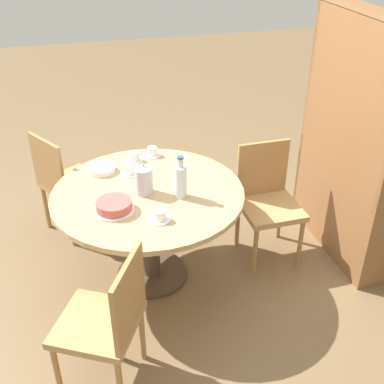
# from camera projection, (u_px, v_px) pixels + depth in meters

# --- Properties ---
(ground_plane) EXTENTS (14.00, 14.00, 0.00)m
(ground_plane) POSITION_uv_depth(u_px,v_px,m) (152.00, 275.00, 3.56)
(ground_plane) COLOR brown
(dining_table) EXTENTS (1.28, 1.28, 0.72)m
(dining_table) POSITION_uv_depth(u_px,v_px,m) (149.00, 208.00, 3.25)
(dining_table) COLOR #473828
(dining_table) RESTS_ON ground_plane
(chair_a) EXTENTS (0.43, 0.43, 0.88)m
(chair_a) POSITION_uv_depth(u_px,v_px,m) (268.00, 199.00, 3.58)
(chair_a) COLOR #A87A47
(chair_a) RESTS_ON ground_plane
(chair_b) EXTENTS (0.58, 0.58, 0.88)m
(chair_b) POSITION_uv_depth(u_px,v_px,m) (66.00, 181.00, 3.81)
(chair_b) COLOR #A87A47
(chair_b) RESTS_ON ground_plane
(chair_c) EXTENTS (0.57, 0.57, 0.88)m
(chair_c) POSITION_uv_depth(u_px,v_px,m) (107.00, 320.00, 2.55)
(chair_c) COLOR #A87A47
(chair_c) RESTS_ON ground_plane
(bookshelf) EXTENTS (1.09, 0.28, 1.77)m
(bookshelf) POSITION_uv_depth(u_px,v_px,m) (352.00, 147.00, 3.45)
(bookshelf) COLOR brown
(bookshelf) RESTS_ON ground_plane
(coffee_pot) EXTENTS (0.12, 0.12, 0.22)m
(coffee_pot) POSITION_uv_depth(u_px,v_px,m) (144.00, 180.00, 3.12)
(coffee_pot) COLOR silver
(coffee_pot) RESTS_ON dining_table
(water_bottle) EXTENTS (0.08, 0.08, 0.29)m
(water_bottle) POSITION_uv_depth(u_px,v_px,m) (181.00, 181.00, 3.07)
(water_bottle) COLOR silver
(water_bottle) RESTS_ON dining_table
(cake_main) EXTENTS (0.25, 0.25, 0.07)m
(cake_main) POSITION_uv_depth(u_px,v_px,m) (114.00, 206.00, 2.97)
(cake_main) COLOR white
(cake_main) RESTS_ON dining_table
(cup_a) EXTENTS (0.13, 0.13, 0.07)m
(cup_a) POSITION_uv_depth(u_px,v_px,m) (129.00, 171.00, 3.37)
(cup_a) COLOR silver
(cup_a) RESTS_ON dining_table
(cup_b) EXTENTS (0.13, 0.13, 0.07)m
(cup_b) POSITION_uv_depth(u_px,v_px,m) (152.00, 152.00, 3.61)
(cup_b) COLOR silver
(cup_b) RESTS_ON dining_table
(cup_c) EXTENTS (0.13, 0.13, 0.07)m
(cup_c) POSITION_uv_depth(u_px,v_px,m) (160.00, 216.00, 2.88)
(cup_c) COLOR silver
(cup_c) RESTS_ON dining_table
(cup_d) EXTENTS (0.13, 0.13, 0.07)m
(cup_d) POSITION_uv_depth(u_px,v_px,m) (135.00, 158.00, 3.54)
(cup_d) COLOR silver
(cup_d) RESTS_ON dining_table
(plate_stack) EXTENTS (0.19, 0.19, 0.04)m
(plate_stack) POSITION_uv_depth(u_px,v_px,m) (102.00, 169.00, 3.40)
(plate_stack) COLOR white
(plate_stack) RESTS_ON dining_table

